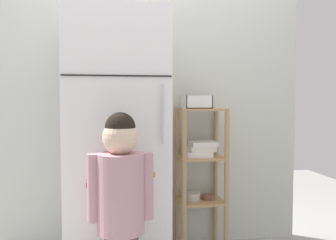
{
  "coord_description": "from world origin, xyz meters",
  "views": [
    {
      "loc": [
        -0.28,
        -2.43,
        1.17
      ],
      "look_at": [
        0.14,
        0.02,
        1.02
      ],
      "focal_mm": 38.42,
      "sensor_mm": 36.0,
      "label": 1
    }
  ],
  "objects_px": {
    "pantry_shelf_unit": "(201,166)",
    "child_standing": "(121,192)",
    "fruit_bin": "(196,103)",
    "refrigerator": "(117,143)"
  },
  "relations": [
    {
      "from": "refrigerator",
      "to": "pantry_shelf_unit",
      "type": "distance_m",
      "value": 0.69
    },
    {
      "from": "child_standing",
      "to": "pantry_shelf_unit",
      "type": "distance_m",
      "value": 0.94
    },
    {
      "from": "refrigerator",
      "to": "child_standing",
      "type": "relative_size",
      "value": 1.59
    },
    {
      "from": "pantry_shelf_unit",
      "to": "fruit_bin",
      "type": "height_order",
      "value": "fruit_bin"
    },
    {
      "from": "refrigerator",
      "to": "pantry_shelf_unit",
      "type": "height_order",
      "value": "refrigerator"
    },
    {
      "from": "child_standing",
      "to": "fruit_bin",
      "type": "height_order",
      "value": "fruit_bin"
    },
    {
      "from": "refrigerator",
      "to": "child_standing",
      "type": "height_order",
      "value": "refrigerator"
    },
    {
      "from": "pantry_shelf_unit",
      "to": "fruit_bin",
      "type": "relative_size",
      "value": 5.52
    },
    {
      "from": "pantry_shelf_unit",
      "to": "child_standing",
      "type": "bearing_deg",
      "value": -132.08
    },
    {
      "from": "refrigerator",
      "to": "fruit_bin",
      "type": "xyz_separation_m",
      "value": [
        0.6,
        0.18,
        0.27
      ]
    }
  ]
}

